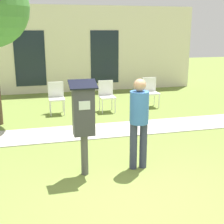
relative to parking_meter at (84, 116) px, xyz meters
name	(u,v)px	position (x,y,z in m)	size (l,w,h in m)	color
ground_plane	(136,198)	(0.59, -0.96, -1.02)	(40.00, 40.00, 0.00)	olive
sidewalk	(94,131)	(0.59, 2.15, -1.01)	(12.00, 1.10, 0.02)	#B7B2A8
building_facade	(68,50)	(0.59, 7.21, 0.58)	(10.00, 0.26, 3.20)	beige
parking_meter	(84,116)	(0.00, 0.00, 0.00)	(0.44, 0.31, 1.59)	#4C4C4C
person_standing	(139,117)	(0.95, 0.01, -0.09)	(0.32, 0.32, 1.58)	#333851
outdoor_chair_left	(56,95)	(-0.14, 4.05, -0.49)	(0.44, 0.44, 0.90)	white
outdoor_chair_middle	(106,93)	(1.31, 3.96, -0.49)	(0.44, 0.44, 0.90)	white
outdoor_chair_right	(150,90)	(2.76, 4.17, -0.49)	(0.44, 0.44, 0.90)	white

